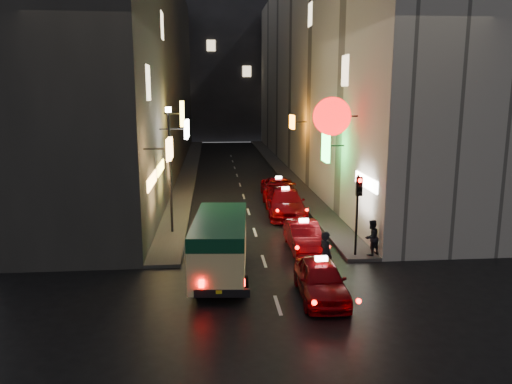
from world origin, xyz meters
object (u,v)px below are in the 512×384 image
object	(u,v)px
minibus	(220,240)
lamp_post	(170,162)
taxi_near	(321,276)
traffic_light	(358,198)
pedestrian_crossing	(326,252)

from	to	relation	value
minibus	lamp_post	xyz separation A→B (m)	(-2.33, 6.21, 2.22)
taxi_near	traffic_light	world-z (taller)	traffic_light
pedestrian_crossing	minibus	bearing A→B (deg)	62.27
traffic_light	minibus	bearing A→B (deg)	-163.99
taxi_near	lamp_post	world-z (taller)	lamp_post
traffic_light	lamp_post	bearing A→B (deg)	151.09
lamp_post	taxi_near	bearing A→B (deg)	-55.68
minibus	traffic_light	xyz separation A→B (m)	(5.87, 1.69, 1.19)
taxi_near	pedestrian_crossing	size ratio (longest dim) A/B	2.33
pedestrian_crossing	traffic_light	size ratio (longest dim) A/B	0.61
pedestrian_crossing	lamp_post	distance (m)	9.58
minibus	traffic_light	distance (m)	6.23
traffic_light	taxi_near	bearing A→B (deg)	-121.61
minibus	taxi_near	distance (m)	4.18
taxi_near	traffic_light	bearing A→B (deg)	58.39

